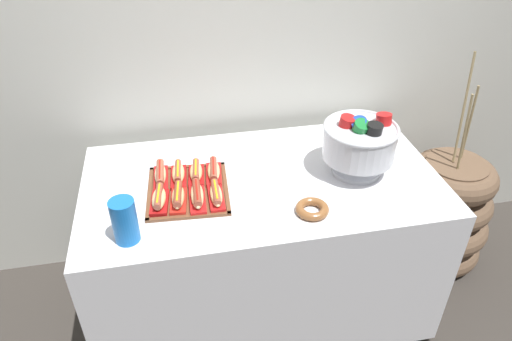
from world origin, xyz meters
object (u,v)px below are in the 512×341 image
object	(u,v)px
hot_dog_2	(197,196)
punch_bowl	(360,141)
donut	(312,209)
serving_tray	(188,191)
hot_dog_5	(178,174)
hot_dog_7	(214,171)
hot_dog_4	(160,175)
hot_dog_3	(216,195)
floor_vase	(443,213)
hot_dog_0	(159,199)
cup_stack	(125,221)
hot_dog_1	(178,197)
buffet_table	(261,243)
hot_dog_6	(196,173)

from	to	relation	value
hot_dog_2	punch_bowl	xyz separation A→B (m)	(0.70, 0.09, 0.12)
donut	hot_dog_2	bearing A→B (deg)	161.61
hot_dog_2	punch_bowl	distance (m)	0.72
serving_tray	donut	bearing A→B (deg)	-26.17
hot_dog_5	hot_dog_7	distance (m)	0.15
hot_dog_4	donut	xyz separation A→B (m)	(0.57, -0.32, -0.02)
hot_dog_3	hot_dog_4	size ratio (longest dim) A/B	0.96
floor_vase	hot_dog_5	bearing A→B (deg)	-176.23
hot_dog_2	hot_dog_7	world-z (taller)	hot_dog_2
hot_dog_0	hot_dog_3	size ratio (longest dim) A/B	0.93
donut	hot_dog_0	bearing A→B (deg)	165.25
hot_dog_5	punch_bowl	bearing A→B (deg)	-5.93
serving_tray	hot_dog_5	distance (m)	0.10
hot_dog_4	hot_dog_5	xyz separation A→B (m)	(0.07, -0.00, -0.00)
hot_dog_5	cup_stack	size ratio (longest dim) A/B	0.97
floor_vase	hot_dog_4	distance (m)	1.57
floor_vase	hot_dog_1	world-z (taller)	floor_vase
hot_dog_3	hot_dog_1	bearing A→B (deg)	176.42
buffet_table	cup_stack	world-z (taller)	cup_stack
hot_dog_0	hot_dog_4	size ratio (longest dim) A/B	0.89
floor_vase	donut	size ratio (longest dim) A/B	9.15
serving_tray	hot_dog_1	distance (m)	0.10
hot_dog_2	hot_dog_4	world-z (taller)	hot_dog_2
serving_tray	cup_stack	distance (m)	0.35
hot_dog_5	donut	distance (m)	0.59
donut	floor_vase	bearing A→B (deg)	24.09
hot_dog_3	hot_dog_0	bearing A→B (deg)	176.42
hot_dog_0	punch_bowl	bearing A→B (deg)	5.37
hot_dog_4	cup_stack	world-z (taller)	cup_stack
hot_dog_1	donut	world-z (taller)	hot_dog_1
serving_tray	hot_dog_3	bearing A→B (deg)	-39.83
hot_dog_3	hot_dog_6	xyz separation A→B (m)	(-0.06, 0.17, 0.00)
hot_dog_1	hot_dog_3	world-z (taller)	hot_dog_1
serving_tray	donut	size ratio (longest dim) A/B	2.89
hot_dog_1	hot_dog_6	world-z (taller)	hot_dog_1
hot_dog_5	hot_dog_2	bearing A→B (deg)	-69.14
hot_dog_5	hot_dog_7	xyz separation A→B (m)	(0.15, -0.01, -0.00)
hot_dog_4	floor_vase	bearing A→B (deg)	3.40
hot_dog_3	cup_stack	bearing A→B (deg)	-155.53
hot_dog_3	hot_dog_4	world-z (taller)	hot_dog_4
buffet_table	hot_dog_7	size ratio (longest dim) A/B	8.88
serving_tray	punch_bowl	bearing A→B (deg)	0.38
hot_dog_0	hot_dog_7	xyz separation A→B (m)	(0.23, 0.15, -0.00)
hot_dog_4	hot_dog_5	size ratio (longest dim) A/B	1.06
hot_dog_1	donut	distance (m)	0.53
hot_dog_6	hot_dog_0	bearing A→B (deg)	-135.85
hot_dog_3	cup_stack	distance (m)	0.38
hot_dog_3	donut	world-z (taller)	hot_dog_3
hot_dog_3	hot_dog_5	world-z (taller)	hot_dog_5
serving_tray	hot_dog_6	size ratio (longest dim) A/B	2.40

